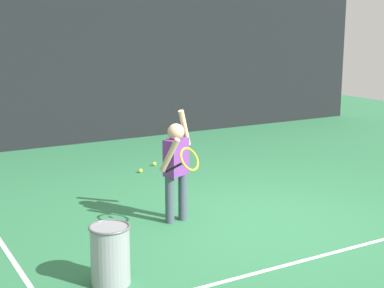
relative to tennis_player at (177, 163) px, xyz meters
The scene contains 9 objects.
ground_plane 1.21m from the tennis_player, 29.66° to the right, with size 20.00×20.00×0.00m, color #2D7247.
court_line_baseline 2.01m from the tennis_player, 63.15° to the right, with size 9.00×0.05×0.00m, color white.
back_fence_windscreen 5.19m from the tennis_player, 80.47° to the left, with size 13.42×0.08×3.36m, color black.
fence_post_2 6.02m from the tennis_player, 59.25° to the left, with size 0.09×0.09×3.51m, color slate.
fence_post_3 9.05m from the tennis_player, 34.53° to the left, with size 0.09×0.09×3.51m, color slate.
tennis_player is the anchor object (origin of this frame).
ball_hopper 1.83m from the tennis_player, 138.57° to the right, with size 0.38×0.38×0.56m.
tennis_ball_1 2.89m from the tennis_player, 69.32° to the left, with size 0.07×0.07×0.07m, color #CCE033.
tennis_ball_6 2.50m from the tennis_player, 75.65° to the left, with size 0.07×0.07×0.07m, color #CCE033.
Camera 1 is at (-3.98, -5.31, 2.36)m, focal length 53.38 mm.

